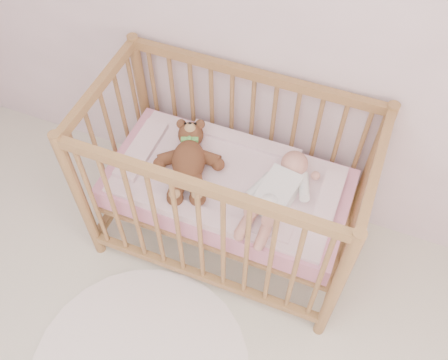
% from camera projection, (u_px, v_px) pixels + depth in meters
% --- Properties ---
extents(wall_back, '(4.00, 0.02, 2.70)m').
position_uv_depth(wall_back, '(287.00, 1.00, 2.06)').
color(wall_back, silver).
rests_on(wall_back, floor).
extents(crib, '(1.36, 0.76, 1.00)m').
position_uv_depth(crib, '(228.00, 187.00, 2.54)').
color(crib, '#A17744').
rests_on(crib, floor).
extents(mattress, '(1.22, 0.62, 0.13)m').
position_uv_depth(mattress, '(228.00, 188.00, 2.56)').
color(mattress, pink).
rests_on(mattress, crib).
extents(blanket, '(1.10, 0.58, 0.06)m').
position_uv_depth(blanket, '(228.00, 180.00, 2.50)').
color(blanket, '#F2A6B7').
rests_on(blanket, mattress).
extents(baby, '(0.37, 0.64, 0.15)m').
position_uv_depth(baby, '(278.00, 190.00, 2.37)').
color(baby, white).
rests_on(baby, blanket).
extents(teddy_bear, '(0.53, 0.62, 0.15)m').
position_uv_depth(teddy_bear, '(189.00, 160.00, 2.46)').
color(teddy_bear, brown).
rests_on(teddy_bear, blanket).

